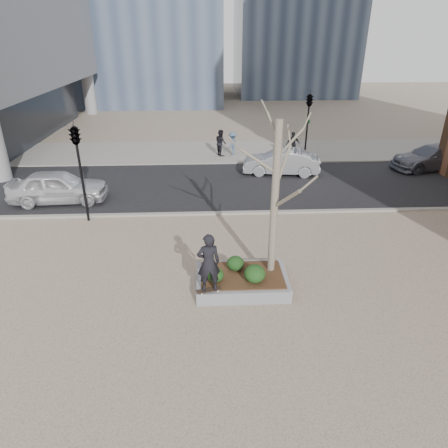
{
  "coord_description": "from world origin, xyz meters",
  "views": [
    {
      "loc": [
        -0.13,
        -11.12,
        7.7
      ],
      "look_at": [
        0.5,
        2.0,
        1.4
      ],
      "focal_mm": 32.0,
      "sensor_mm": 36.0,
      "label": 1
    }
  ],
  "objects_px": {
    "skateboarder": "(209,263)",
    "police_car": "(58,187)",
    "planter": "(242,281)",
    "skateboard": "(209,291)"
  },
  "relations": [
    {
      "from": "skateboarder",
      "to": "skateboard",
      "type": "bearing_deg",
      "value": 172.39
    },
    {
      "from": "police_car",
      "to": "planter",
      "type": "bearing_deg",
      "value": -136.08
    },
    {
      "from": "skateboarder",
      "to": "police_car",
      "type": "xyz_separation_m",
      "value": [
        -7.36,
        8.72,
        -0.66
      ]
    },
    {
      "from": "planter",
      "to": "skateboard",
      "type": "distance_m",
      "value": 1.42
    },
    {
      "from": "skateboarder",
      "to": "police_car",
      "type": "height_order",
      "value": "skateboarder"
    },
    {
      "from": "planter",
      "to": "skateboard",
      "type": "height_order",
      "value": "skateboard"
    },
    {
      "from": "skateboard",
      "to": "skateboarder",
      "type": "xyz_separation_m",
      "value": [
        -0.0,
        0.0,
        1.0
      ]
    },
    {
      "from": "planter",
      "to": "police_car",
      "type": "xyz_separation_m",
      "value": [
        -8.46,
        7.86,
        0.6
      ]
    },
    {
      "from": "skateboard",
      "to": "police_car",
      "type": "distance_m",
      "value": 11.42
    },
    {
      "from": "skateboarder",
      "to": "police_car",
      "type": "relative_size",
      "value": 0.41
    }
  ]
}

